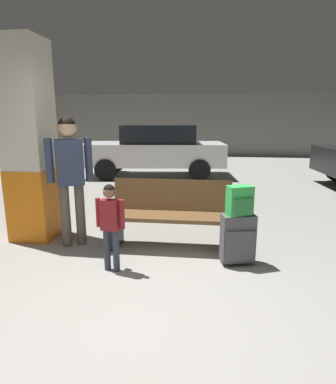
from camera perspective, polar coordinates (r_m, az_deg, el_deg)
name	(u,v)px	position (r m, az deg, el deg)	size (l,w,h in m)	color
ground_plane	(180,206)	(6.56, 2.07, -2.43)	(18.00, 18.00, 0.10)	gray
garage_back_wall	(199,125)	(15.17, 5.59, 11.74)	(18.00, 0.12, 2.80)	slate
structural_pillar	(30,144)	(4.83, -23.39, 7.88)	(0.57, 0.57, 2.72)	orange
bench	(171,215)	(4.25, 0.48, -4.06)	(1.61, 0.55, 0.89)	brown
suitcase	(238,238)	(3.86, 12.32, -8.05)	(0.42, 0.30, 0.60)	#4C4C51
backpack_bright	(240,201)	(3.73, 12.67, -1.57)	(0.32, 0.27, 0.34)	green
child	(110,218)	(3.58, -10.24, -4.65)	(0.34, 0.21, 1.00)	#33384C
adult	(70,168)	(4.36, -17.05, 4.06)	(0.53, 0.34, 1.71)	brown
parked_car_far	(155,149)	(9.63, -2.26, 7.63)	(4.27, 2.18, 1.51)	silver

